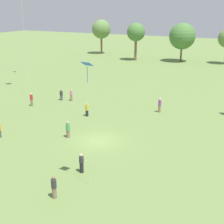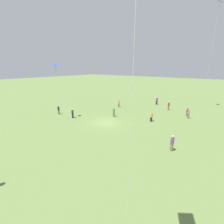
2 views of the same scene
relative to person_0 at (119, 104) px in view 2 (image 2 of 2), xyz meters
name	(u,v)px [view 2 (image 2 of 2)]	position (x,y,z in m)	size (l,w,h in m)	color
ground_plane	(106,122)	(9.70, 4.05, -0.84)	(240.00, 240.00, 0.00)	olive
person_0	(119,104)	(0.00, 0.00, 0.00)	(0.47, 0.47, 1.66)	#4C4C51
person_3	(172,143)	(12.06, 15.69, 0.10)	(0.56, 0.56, 1.89)	#847056
person_4	(151,117)	(4.52, 10.00, 0.03)	(0.54, 0.54, 1.77)	#232328
person_5	(188,114)	(-1.10, 14.69, 0.02)	(0.54, 0.54, 1.72)	#847056
person_6	(59,110)	(11.89, -6.21, 0.03)	(0.40, 0.40, 1.75)	#847056
person_7	(73,114)	(11.62, -2.22, 0.01)	(0.43, 0.43, 1.71)	#232328
person_8	(114,112)	(6.37, 3.30, 0.04)	(0.60, 0.60, 1.79)	#847056
person_9	(188,112)	(-2.59, 14.29, -0.07)	(0.62, 0.62, 1.59)	#4C4C51
person_10	(169,106)	(-4.53, 10.07, 0.08)	(0.51, 0.51, 1.85)	#847056
person_11	(157,101)	(-7.90, 6.07, 0.08)	(0.60, 0.60, 1.88)	#232328
kite_1	(219,9)	(-9.99, 15.63, 18.69)	(1.15, 1.07, 20.99)	blue
kite_3	(56,68)	(13.26, -3.57, 8.00)	(0.70, 0.64, 9.54)	blue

